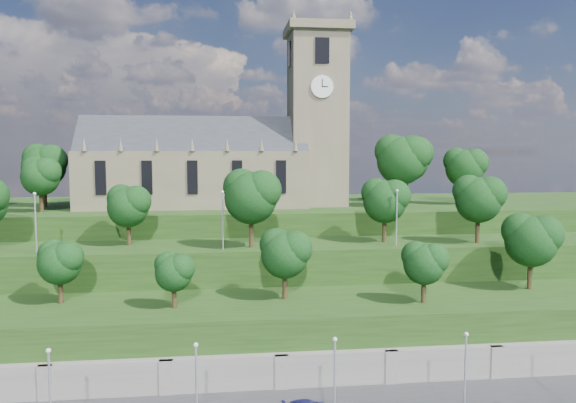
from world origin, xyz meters
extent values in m
cube|color=slate|center=(0.00, 12.00, 2.50)|extent=(160.00, 2.00, 5.00)
cube|color=slate|center=(-15.00, 11.20, 2.50)|extent=(1.20, 0.60, 5.00)
cube|color=slate|center=(-5.00, 11.20, 2.50)|extent=(1.20, 0.60, 5.00)
cube|color=slate|center=(5.00, 11.20, 2.50)|extent=(1.20, 0.60, 5.00)
cube|color=slate|center=(15.00, 11.20, 2.50)|extent=(1.20, 0.60, 5.00)
cube|color=slate|center=(25.00, 11.20, 2.50)|extent=(1.20, 0.60, 5.00)
cube|color=#1B3712|center=(0.00, 18.00, 4.00)|extent=(160.00, 12.00, 8.00)
cube|color=#1B3712|center=(0.00, 29.00, 6.00)|extent=(160.00, 10.00, 12.00)
cube|color=#1B3712|center=(0.00, 50.00, 7.50)|extent=(160.00, 32.00, 15.00)
cube|color=brown|center=(-4.00, 46.00, 19.00)|extent=(32.00, 12.00, 8.00)
cube|color=#262A2F|center=(-4.00, 46.00, 23.00)|extent=(32.00, 10.18, 10.18)
cone|color=brown|center=(-18.00, 40.00, 23.90)|extent=(0.70, 0.70, 1.80)
cone|color=brown|center=(-13.33, 40.00, 23.90)|extent=(0.70, 0.70, 1.80)
cone|color=brown|center=(-8.67, 40.00, 23.90)|extent=(0.70, 0.70, 1.80)
cone|color=brown|center=(-4.00, 40.00, 23.90)|extent=(0.70, 0.70, 1.80)
cone|color=brown|center=(0.67, 40.00, 23.90)|extent=(0.70, 0.70, 1.80)
cone|color=brown|center=(5.33, 40.00, 23.90)|extent=(0.70, 0.70, 1.80)
cone|color=brown|center=(10.00, 40.00, 23.90)|extent=(0.70, 0.70, 1.80)
cube|color=black|center=(-16.00, 39.92, 19.50)|extent=(1.40, 0.25, 4.50)
cube|color=black|center=(-10.00, 39.92, 19.50)|extent=(1.40, 0.25, 4.50)
cube|color=black|center=(-4.00, 39.92, 19.50)|extent=(1.40, 0.25, 4.50)
cube|color=black|center=(2.00, 39.92, 19.50)|extent=(1.40, 0.25, 4.50)
cube|color=black|center=(8.00, 39.92, 19.50)|extent=(1.40, 0.25, 4.50)
cube|color=brown|center=(14.00, 46.00, 27.50)|extent=(8.00, 8.00, 25.00)
cube|color=brown|center=(14.00, 46.00, 40.60)|extent=(9.20, 9.20, 1.20)
cone|color=brown|center=(10.00, 42.00, 41.80)|extent=(0.80, 0.80, 1.60)
cone|color=brown|center=(10.00, 50.00, 41.80)|extent=(0.80, 0.80, 1.60)
cone|color=brown|center=(18.00, 42.00, 41.80)|extent=(0.80, 0.80, 1.60)
cone|color=brown|center=(18.00, 50.00, 41.80)|extent=(0.80, 0.80, 1.60)
cube|color=black|center=(14.00, 41.92, 37.00)|extent=(2.00, 0.25, 3.50)
cube|color=black|center=(14.00, 50.08, 37.00)|extent=(2.00, 0.25, 3.50)
cube|color=black|center=(9.92, 46.00, 37.00)|extent=(0.25, 2.00, 3.50)
cube|color=black|center=(18.08, 46.00, 37.00)|extent=(0.25, 2.00, 3.50)
cylinder|color=white|center=(14.00, 41.88, 32.00)|extent=(3.20, 0.30, 3.20)
cylinder|color=white|center=(18.12, 46.00, 32.00)|extent=(0.30, 3.20, 3.20)
cube|color=black|center=(14.00, 41.70, 32.50)|extent=(0.12, 0.05, 1.10)
cube|color=black|center=(14.40, 41.70, 32.00)|extent=(0.80, 0.05, 0.12)
cylinder|color=black|center=(-15.97, 20.00, 9.36)|extent=(0.48, 0.48, 2.72)
sphere|color=black|center=(-15.97, 20.00, 11.98)|extent=(4.22, 4.22, 4.22)
sphere|color=black|center=(-15.13, 19.58, 12.62)|extent=(3.17, 3.17, 3.17)
sphere|color=black|center=(-16.71, 20.53, 12.83)|extent=(2.96, 2.96, 2.96)
cylinder|color=black|center=(-4.71, 17.00, 9.15)|extent=(0.46, 0.46, 2.30)
sphere|color=black|center=(-4.71, 17.00, 11.38)|extent=(3.58, 3.58, 3.58)
sphere|color=black|center=(-3.99, 16.64, 11.92)|extent=(2.69, 2.69, 2.69)
sphere|color=black|center=(-5.34, 17.45, 12.10)|extent=(2.51, 2.51, 2.51)
cylinder|color=black|center=(6.18, 19.00, 9.55)|extent=(0.50, 0.50, 3.09)
sphere|color=black|center=(6.18, 19.00, 12.54)|extent=(4.81, 4.81, 4.81)
sphere|color=black|center=(7.14, 18.52, 13.26)|extent=(3.61, 3.61, 3.61)
sphere|color=black|center=(5.34, 19.60, 13.50)|extent=(3.37, 3.37, 3.37)
cylinder|color=black|center=(19.68, 16.00, 9.31)|extent=(0.48, 0.48, 2.62)
sphere|color=black|center=(19.68, 16.00, 11.85)|extent=(4.08, 4.08, 4.08)
sphere|color=black|center=(20.49, 15.59, 12.46)|extent=(3.06, 3.06, 3.06)
sphere|color=black|center=(18.96, 16.51, 12.67)|extent=(2.86, 2.86, 2.86)
cylinder|color=black|center=(33.12, 20.00, 9.78)|extent=(0.52, 0.52, 3.57)
sphere|color=black|center=(33.12, 20.00, 13.23)|extent=(5.55, 5.55, 5.55)
sphere|color=black|center=(34.23, 19.45, 14.06)|extent=(4.16, 4.16, 4.16)
sphere|color=black|center=(32.15, 20.69, 14.34)|extent=(3.88, 3.88, 3.88)
cylinder|color=black|center=(-10.92, 30.00, 13.54)|extent=(0.50, 0.50, 3.08)
sphere|color=black|center=(-10.92, 30.00, 16.52)|extent=(4.79, 4.79, 4.79)
sphere|color=black|center=(-9.97, 29.52, 17.24)|extent=(3.59, 3.59, 3.59)
sphere|color=black|center=(-11.76, 30.60, 17.48)|extent=(3.35, 3.35, 3.35)
cylinder|color=black|center=(3.20, 27.00, 13.94)|extent=(0.53, 0.53, 3.88)
sphere|color=black|center=(3.20, 27.00, 17.69)|extent=(6.03, 6.03, 6.03)
sphere|color=black|center=(4.41, 26.40, 18.59)|extent=(4.53, 4.53, 4.53)
sphere|color=black|center=(2.14, 27.75, 18.90)|extent=(4.22, 4.22, 4.22)
cylinder|color=black|center=(19.44, 29.00, 13.67)|extent=(0.51, 0.51, 3.33)
sphere|color=black|center=(19.44, 29.00, 16.89)|extent=(5.19, 5.19, 5.19)
sphere|color=black|center=(20.48, 28.48, 17.67)|extent=(3.89, 3.89, 3.89)
sphere|color=black|center=(18.54, 29.65, 17.93)|extent=(3.63, 3.63, 3.63)
cylinder|color=black|center=(30.35, 27.00, 13.76)|extent=(0.52, 0.52, 3.51)
sphere|color=black|center=(30.35, 27.00, 17.15)|extent=(5.47, 5.47, 5.47)
sphere|color=black|center=(31.45, 26.45, 17.97)|extent=(4.10, 4.10, 4.10)
sphere|color=black|center=(29.40, 27.68, 18.25)|extent=(3.83, 3.83, 3.83)
cylinder|color=black|center=(-25.56, 48.00, 16.96)|extent=(0.53, 0.53, 3.92)
sphere|color=black|center=(-25.56, 48.00, 20.75)|extent=(6.10, 6.10, 6.10)
sphere|color=black|center=(-24.34, 47.39, 21.67)|extent=(4.58, 4.58, 4.58)
sphere|color=black|center=(-26.63, 48.76, 21.97)|extent=(4.27, 4.27, 4.27)
cylinder|color=black|center=(-23.63, 40.00, 16.57)|extent=(0.50, 0.50, 3.15)
sphere|color=black|center=(-23.63, 40.00, 19.62)|extent=(4.89, 4.89, 4.89)
sphere|color=black|center=(-22.66, 39.51, 20.35)|extent=(3.67, 3.67, 3.67)
sphere|color=black|center=(-24.49, 40.61, 20.59)|extent=(3.43, 3.43, 3.43)
cylinder|color=black|center=(25.67, 42.00, 17.25)|extent=(0.56, 0.56, 4.49)
sphere|color=black|center=(25.67, 42.00, 21.59)|extent=(6.99, 6.99, 6.99)
sphere|color=black|center=(27.06, 41.30, 22.64)|extent=(5.24, 5.24, 5.24)
sphere|color=black|center=(24.44, 42.87, 22.99)|extent=(4.89, 4.89, 4.89)
cylinder|color=black|center=(29.19, 50.00, 17.26)|extent=(0.56, 0.56, 4.52)
sphere|color=black|center=(29.19, 50.00, 21.63)|extent=(7.03, 7.03, 7.03)
sphere|color=black|center=(30.60, 49.30, 22.68)|extent=(5.27, 5.27, 5.27)
sphere|color=black|center=(27.96, 50.88, 23.03)|extent=(4.92, 4.92, 4.92)
cylinder|color=black|center=(36.20, 44.00, 16.84)|extent=(0.52, 0.52, 3.69)
sphere|color=black|center=(36.20, 44.00, 20.41)|extent=(5.73, 5.73, 5.73)
sphere|color=black|center=(37.35, 43.43, 21.27)|extent=(4.30, 4.30, 4.30)
sphere|color=black|center=(35.20, 44.72, 21.55)|extent=(4.01, 4.01, 4.01)
cylinder|color=#B2B2B7|center=(-12.00, 2.50, 5.59)|extent=(0.16, 0.16, 7.18)
sphere|color=silver|center=(-12.00, 2.50, 9.30)|extent=(0.36, 0.36, 0.36)
cylinder|color=#B2B2B7|center=(-2.00, 2.50, 5.59)|extent=(0.16, 0.16, 7.18)
sphere|color=silver|center=(-2.00, 2.50, 9.30)|extent=(0.36, 0.36, 0.36)
cylinder|color=#B2B2B7|center=(8.00, 2.50, 5.59)|extent=(0.16, 0.16, 7.18)
sphere|color=silver|center=(8.00, 2.50, 9.30)|extent=(0.36, 0.36, 0.36)
cylinder|color=#B2B2B7|center=(18.00, 2.50, 5.59)|extent=(0.16, 0.16, 7.18)
sphere|color=silver|center=(18.00, 2.50, 9.30)|extent=(0.36, 0.36, 0.36)
cylinder|color=#B2B2B7|center=(-20.00, 26.00, 15.16)|extent=(0.16, 0.16, 6.31)
sphere|color=silver|center=(-20.00, 26.00, 18.43)|extent=(0.36, 0.36, 0.36)
cylinder|color=#B2B2B7|center=(0.00, 26.00, 15.16)|extent=(0.16, 0.16, 6.31)
sphere|color=silver|center=(0.00, 26.00, 18.43)|extent=(0.36, 0.36, 0.36)
cylinder|color=#B2B2B7|center=(20.00, 26.00, 15.16)|extent=(0.16, 0.16, 6.31)
sphere|color=silver|center=(20.00, 26.00, 18.43)|extent=(0.36, 0.36, 0.36)
camera|label=1|loc=(-0.03, -36.54, 22.89)|focal=35.00mm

